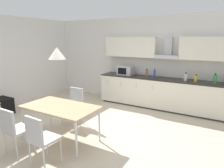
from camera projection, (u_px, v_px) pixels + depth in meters
The scene contains 17 objects.
ground_plane at pixel (89, 134), 4.33m from camera, with size 9.40×8.31×0.02m, color beige.
wall_back at pixel (140, 60), 6.41m from camera, with size 7.52×0.10×2.68m, color silver.
kitchen_counter at pixel (164, 93), 5.84m from camera, with size 3.97×0.67×0.90m.
backsplash_tile at pixel (168, 68), 5.95m from camera, with size 3.95×0.02×0.55m, color silver.
upper_wall_cabinets at pixel (168, 48), 5.69m from camera, with size 3.95×0.40×0.60m.
microwave at pixel (126, 70), 6.33m from camera, with size 0.48×0.35×0.28m.
bottle_yellow at pixel (196, 78), 5.32m from camera, with size 0.08×0.08×0.20m.
bottle_brown at pixel (147, 73), 6.02m from camera, with size 0.07×0.07×0.24m.
bottle_blue at pixel (155, 74), 5.91m from camera, with size 0.06×0.06×0.26m.
bottle_white at pixel (186, 77), 5.42m from camera, with size 0.08×0.08×0.23m.
bottle_green at pixel (215, 79), 5.09m from camera, with size 0.07×0.07×0.26m.
dining_table at pixel (60, 108), 3.91m from camera, with size 1.48×0.82×0.73m.
chair_near_right at pixel (40, 136), 3.11m from camera, with size 0.42×0.42×0.87m.
chair_near_left at pixel (13, 127), 3.44m from camera, with size 0.41×0.41×0.87m.
chair_far_left at pixel (74, 102), 4.78m from camera, with size 0.40×0.40×0.87m.
guitar_amp at pixel (3, 106), 5.48m from camera, with size 0.52×0.37×0.44m.
pendant_lamp at pixel (57, 53), 3.67m from camera, with size 0.32×0.32×0.22m, color silver.
Camera 1 is at (2.42, -3.20, 2.01)m, focal length 32.00 mm.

